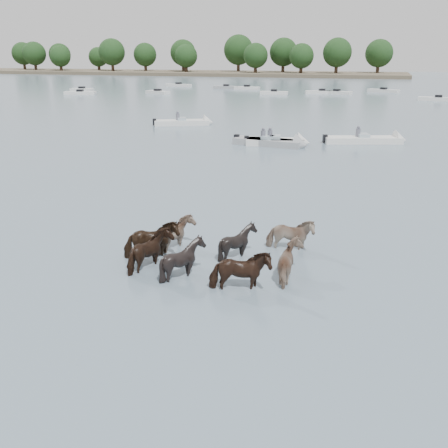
% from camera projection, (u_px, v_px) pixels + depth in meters
% --- Properties ---
extents(ground, '(400.00, 400.00, 0.00)m').
position_uv_depth(ground, '(259.00, 290.00, 14.74)').
color(ground, slate).
rests_on(ground, ground).
extents(shoreline, '(160.00, 30.00, 1.00)m').
position_uv_depth(shoreline, '(161.00, 73.00, 169.71)').
color(shoreline, '#4C4233').
rests_on(shoreline, ground).
extents(pony_herd, '(6.76, 4.84, 1.56)m').
position_uv_depth(pony_herd, '(211.00, 252.00, 16.31)').
color(pony_herd, black).
rests_on(pony_herd, ground).
extents(motorboat_a, '(5.08, 2.48, 1.92)m').
position_uv_depth(motorboat_a, '(284.00, 142.00, 38.00)').
color(motorboat_a, silver).
rests_on(motorboat_a, ground).
extents(motorboat_b, '(5.96, 2.40, 1.92)m').
position_uv_depth(motorboat_b, '(278.00, 143.00, 37.62)').
color(motorboat_b, gray).
rests_on(motorboat_b, ground).
extents(motorboat_c, '(6.57, 3.45, 1.92)m').
position_uv_depth(motorboat_c, '(373.00, 140.00, 38.92)').
color(motorboat_c, silver).
rests_on(motorboat_c, ground).
extents(motorboat_f, '(5.87, 3.85, 1.92)m').
position_uv_depth(motorboat_f, '(190.00, 122.00, 48.83)').
color(motorboat_f, silver).
rests_on(motorboat_f, ground).
extents(distant_flotilla, '(104.11, 29.34, 0.93)m').
position_uv_depth(distant_flotilla, '(362.00, 94.00, 81.99)').
color(distant_flotilla, silver).
rests_on(distant_flotilla, ground).
extents(treeline, '(145.52, 18.30, 12.59)m').
position_uv_depth(treeline, '(173.00, 54.00, 166.12)').
color(treeline, '#382619').
rests_on(treeline, ground).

